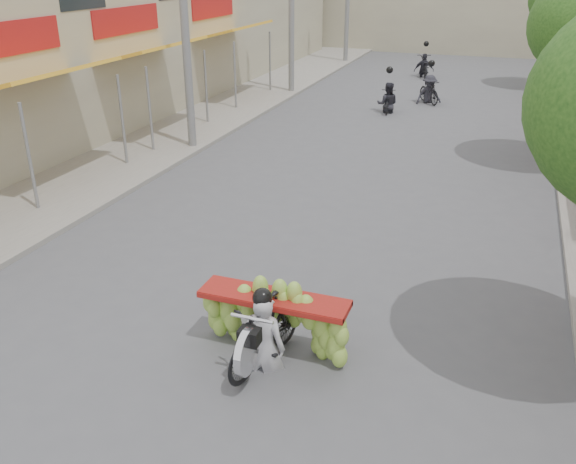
# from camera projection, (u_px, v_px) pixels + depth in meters

# --- Properties ---
(sidewalk_left) EXTENTS (4.00, 60.00, 0.12)m
(sidewalk_left) POSITION_uv_depth(u_px,v_px,m) (193.00, 120.00, 21.80)
(sidewalk_left) COLOR gray
(sidewalk_left) RESTS_ON ground
(shophouse_row_left) EXTENTS (9.77, 40.00, 6.00)m
(shophouse_row_left) POSITION_uv_depth(u_px,v_px,m) (47.00, 32.00, 21.27)
(shophouse_row_left) COLOR #ABA487
(shophouse_row_left) RESTS_ON ground
(utility_pole_mid) EXTENTS (0.60, 0.24, 8.00)m
(utility_pole_mid) POSITION_uv_depth(u_px,v_px,m) (184.00, 10.00, 17.10)
(utility_pole_mid) COLOR slate
(utility_pole_mid) RESTS_ON ground
(banana_motorbike) EXTENTS (2.21, 1.92, 2.13)m
(banana_motorbike) POSITION_uv_depth(u_px,v_px,m) (268.00, 317.00, 8.66)
(banana_motorbike) COLOR black
(banana_motorbike) RESTS_ON ground
(bg_motorbike_a) EXTENTS (0.85, 1.45, 1.95)m
(bg_motorbike_a) POSITION_uv_depth(u_px,v_px,m) (388.00, 91.00, 22.88)
(bg_motorbike_a) COLOR black
(bg_motorbike_a) RESTS_ON ground
(bg_motorbike_b) EXTENTS (1.29, 1.59, 1.95)m
(bg_motorbike_b) POSITION_uv_depth(u_px,v_px,m) (430.00, 82.00, 24.28)
(bg_motorbike_b) COLOR black
(bg_motorbike_b) RESTS_ON ground
(bg_motorbike_c) EXTENTS (1.07, 1.88, 1.95)m
(bg_motorbike_c) POSITION_uv_depth(u_px,v_px,m) (425.00, 61.00, 29.75)
(bg_motorbike_c) COLOR black
(bg_motorbike_c) RESTS_ON ground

